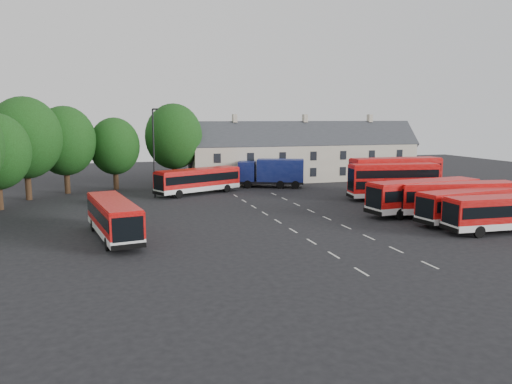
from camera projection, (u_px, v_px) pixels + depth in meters
The scene contains 16 objects.
ground at pixel (285, 226), 44.54m from camera, with size 140.00×140.00×0.00m, color black.
lane_markings at pixel (303, 220), 47.14m from camera, with size 5.15×33.80×0.01m.
treeline at pixel (53, 144), 56.02m from camera, with size 29.92×32.59×12.01m.
terrace_houses at pixel (304, 155), 76.36m from camera, with size 35.70×7.13×10.06m.
bus_row_a at pixel (507, 211), 41.73m from camera, with size 11.02×2.99×3.09m.
bus_row_b at pixel (470, 203), 45.28m from camera, with size 11.17×4.00×3.09m.
bus_row_c at pixel (457, 196), 48.32m from camera, with size 12.23×4.60×3.38m.
bus_row_d at pixel (424, 194), 49.44m from camera, with size 12.37×4.17×3.43m.
bus_row_e at pixel (422, 191), 53.74m from camera, with size 10.31×3.36×2.86m.
bus_dd_south at pixel (394, 179), 58.14m from camera, with size 10.62×3.75×4.26m.
bus_dd_north at pixel (395, 174), 61.44m from camera, with size 11.50×3.09×4.68m.
bus_west at pixel (113, 216), 39.57m from camera, with size 4.26×11.24×3.10m.
bus_north at pixel (198, 179), 62.69m from camera, with size 11.40×7.03×3.21m.
box_truck at pixel (272, 172), 68.70m from camera, with size 9.30×5.84×3.89m.
silver_car at pixel (111, 198), 55.02m from camera, with size 1.73×4.31×1.47m, color #9DA0A4.
lamppost at pixel (154, 151), 59.36m from camera, with size 0.74×0.45×10.65m.
Camera 1 is at (-14.99, -41.03, 9.59)m, focal length 35.00 mm.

